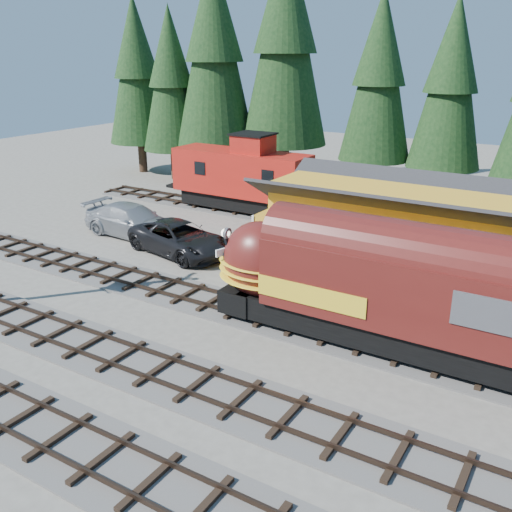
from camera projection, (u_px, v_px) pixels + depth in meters
The scene contains 7 objects.
ground at pixel (285, 380), 20.36m from camera, with size 120.00×120.00×0.00m, color #6B665B.
track_spur at pixel (284, 218), 39.67m from camera, with size 32.00×3.20×0.33m.
depot at pixel (390, 227), 27.75m from camera, with size 12.80×7.00×5.30m.
locomotive at pixel (376, 291), 21.89m from camera, with size 14.71×2.92×4.00m.
caboose at pixel (242, 176), 40.50m from camera, with size 10.14×2.94×5.27m.
pickup_truck_a at pixel (180, 238), 32.61m from camera, with size 3.08×6.67×1.85m, color black.
pickup_truck_b at pixel (133, 221), 35.73m from camera, with size 2.76×6.80×1.97m, color #9A9CA1.
Camera 1 is at (8.33, -15.55, 11.13)m, focal length 40.00 mm.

